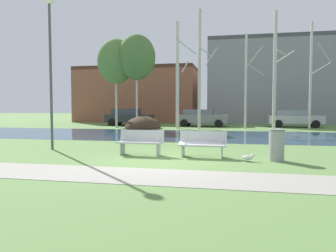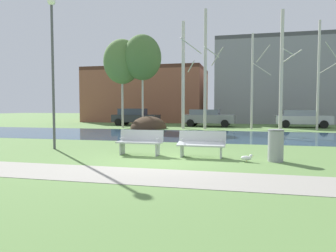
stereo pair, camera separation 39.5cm
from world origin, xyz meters
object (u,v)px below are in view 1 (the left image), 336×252
at_px(bench_left, 141,142).
at_px(streetlamp, 50,49).
at_px(trash_bin, 277,144).
at_px(seagull, 248,157).
at_px(parked_van_nearest_dark, 129,117).
at_px(parked_sedan_second_grey, 202,117).
at_px(bench_right, 203,143).
at_px(parked_hatch_third_silver, 294,118).

relative_size(bench_left, streetlamp, 0.27).
bearing_deg(trash_bin, bench_left, 176.17).
xyz_separation_m(seagull, streetlamp, (-7.52, 1.34, 3.81)).
xyz_separation_m(bench_left, parked_van_nearest_dark, (-6.20, 17.07, 0.34)).
relative_size(streetlamp, parked_sedan_second_grey, 1.34).
xyz_separation_m(bench_right, parked_van_nearest_dark, (-8.37, 17.07, 0.34)).
relative_size(bench_left, parked_van_nearest_dark, 0.38).
bearing_deg(parked_hatch_third_silver, seagull, -104.33).
bearing_deg(parked_sedan_second_grey, streetlamp, -105.15).
distance_m(bench_right, parked_sedan_second_grey, 17.08).
bearing_deg(seagull, bench_right, 157.42).
xyz_separation_m(parked_van_nearest_dark, parked_hatch_third_silver, (14.45, 0.36, -0.04)).
bearing_deg(seagull, parked_sedan_second_grey, 100.04).
relative_size(bench_left, trash_bin, 1.61).
height_order(bench_right, parked_sedan_second_grey, parked_sedan_second_grey).
distance_m(streetlamp, parked_sedan_second_grey, 17.15).
bearing_deg(parked_van_nearest_dark, parked_sedan_second_grey, -0.59).
height_order(bench_left, bench_right, same).
height_order(streetlamp, parked_sedan_second_grey, streetlamp).
xyz_separation_m(seagull, parked_sedan_second_grey, (-3.12, 17.61, 0.66)).
relative_size(bench_right, seagull, 4.12).
distance_m(trash_bin, seagull, 1.00).
xyz_separation_m(bench_left, parked_hatch_third_silver, (8.25, 17.43, 0.30)).
distance_m(seagull, parked_van_nearest_dark, 20.25).
bearing_deg(trash_bin, bench_right, 172.65).
bearing_deg(seagull, bench_left, 170.45).
bearing_deg(bench_right, bench_left, 180.00).
bearing_deg(parked_hatch_third_silver, parked_sedan_second_grey, -176.81).
bearing_deg(parked_hatch_third_silver, trash_bin, -101.91).
height_order(parked_van_nearest_dark, parked_sedan_second_grey, parked_van_nearest_dark).
bearing_deg(parked_hatch_third_silver, streetlamp, -126.00).
bearing_deg(parked_sedan_second_grey, trash_bin, -77.03).
bearing_deg(parked_hatch_third_silver, bench_right, -109.24).
xyz_separation_m(trash_bin, parked_sedan_second_grey, (-3.99, 17.30, 0.27)).
xyz_separation_m(trash_bin, seagull, (-0.87, -0.31, -0.39)).
bearing_deg(parked_sedan_second_grey, bench_right, -84.47).
bearing_deg(parked_sedan_second_grey, bench_left, -91.77).
height_order(seagull, streetlamp, streetlamp).
relative_size(bench_left, parked_hatch_third_silver, 0.37).
distance_m(trash_bin, parked_sedan_second_grey, 17.76).
height_order(bench_right, trash_bin, trash_bin).
relative_size(trash_bin, parked_sedan_second_grey, 0.22).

